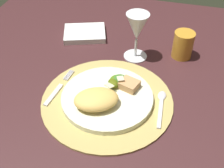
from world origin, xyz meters
name	(u,v)px	position (x,y,z in m)	size (l,w,h in m)	color
dining_table	(123,105)	(0.00, 0.00, 0.63)	(1.20, 1.08, 0.74)	#3F2223
placemat	(107,100)	(-0.02, -0.10, 0.75)	(0.36, 0.36, 0.01)	tan
dinner_plate	(107,98)	(-0.02, -0.10, 0.76)	(0.25, 0.25, 0.02)	silver
pasta_serving	(96,99)	(-0.04, -0.14, 0.79)	(0.12, 0.08, 0.04)	#E9BE5F
salad_greens	(117,81)	(-0.01, -0.05, 0.78)	(0.06, 0.08, 0.03)	#505D11
bread_piece	(129,85)	(0.03, -0.05, 0.78)	(0.05, 0.04, 0.02)	tan
fork	(58,89)	(-0.17, -0.10, 0.75)	(0.03, 0.16, 0.00)	silver
spoon	(161,103)	(0.12, -0.08, 0.75)	(0.02, 0.14, 0.01)	silver
napkin	(85,33)	(-0.19, 0.20, 0.75)	(0.14, 0.11, 0.02)	white
wine_glass	(137,29)	(0.01, 0.12, 0.85)	(0.07, 0.07, 0.15)	silver
amber_tumbler	(183,45)	(0.15, 0.16, 0.79)	(0.06, 0.06, 0.09)	gold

